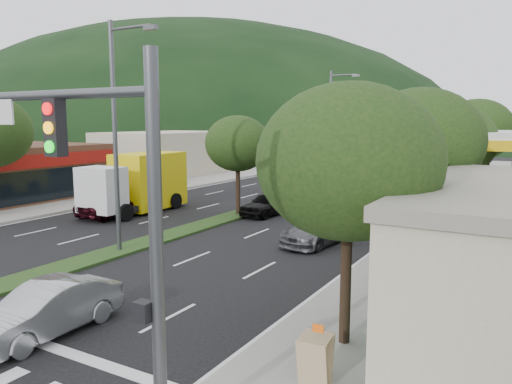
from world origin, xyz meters
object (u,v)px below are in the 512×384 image
Objects in this scene: car_queue_b at (319,229)px; car_queue_f at (415,176)px; tree_r_c at (453,141)px; tree_r_e at (490,131)px; box_truck at (140,184)px; tree_med_far at (369,128)px; traffic_signal at (87,187)px; tree_med_near at (238,144)px; tree_r_a at (349,162)px; car_queue_c at (323,196)px; tree_r_d at (477,130)px; streetlight_mid at (332,123)px; car_queue_d at (426,184)px; streetlight_near at (118,126)px; a_frame_sign at (315,356)px; suv_maroon at (114,206)px; car_queue_a at (268,204)px; sedan_silver at (46,310)px; car_queue_e at (377,189)px; tree_r_b at (420,141)px; motorhome at (395,177)px.

car_queue_f reaches higher than car_queue_b.
tree_r_c is 0.97× the size of tree_r_e.
tree_r_e reaches higher than box_truck.
tree_med_far is at bearing 116.57° from tree_r_c.
traffic_signal reaches higher than tree_r_e.
tree_r_a is at bearing -49.40° from tree_med_near.
car_queue_c is at bearing 119.16° from car_queue_b.
tree_r_d reaches higher than car_queue_c.
streetlight_mid is 1.89× the size of car_queue_d.
car_queue_b is (6.88, 5.97, -4.88)m from streetlight_near.
car_queue_d is 3.56× the size of a_frame_sign.
tree_r_d is 1.07× the size of tree_r_e.
traffic_signal reaches higher than tree_med_near.
car_queue_f is 0.66× the size of box_truck.
a_frame_sign reaches higher than car_queue_b.
suv_maroon is 1.12× the size of car_queue_a.
sedan_silver is (-7.32, -3.34, -4.10)m from tree_r_a.
traffic_signal is 21.53m from tree_med_near.
traffic_signal is at bearing -63.53° from car_queue_a.
car_queue_f is (5.85, 30.97, -4.85)m from streetlight_near.
tree_med_near is (-12.00, -2.00, -0.32)m from tree_r_c.
tree_med_far is at bearing 100.11° from car_queue_a.
suv_maroon is at bearing -102.03° from tree_med_far.
tree_med_far is at bearing 95.70° from sedan_silver.
tree_r_e is (0.00, 20.00, 0.14)m from tree_r_c.
car_queue_e reaches higher than suv_maroon.
car_queue_d reaches higher than sedan_silver.
suv_maroon is 13.49m from car_queue_b.
traffic_signal is 1.65× the size of car_queue_a.
car_queue_f reaches higher than sedan_silver.
tree_r_d is at bearing -134.63° from suv_maroon.
tree_med_far is 0.91× the size of box_truck.
tree_r_c is 11.22m from car_queue_a.
car_queue_b is (-4.91, -26.03, -4.19)m from tree_r_e.
streetlight_mid is at bearing 90.00° from streetlight_near.
tree_r_c is 0.93× the size of tree_med_far.
car_queue_a is at bearing -84.41° from streetlight_mid.
tree_r_b reaches higher than sedan_silver.
motorhome is (5.54, 8.56, 1.13)m from car_queue_a.
box_truck is at bearing 167.69° from tree_r_b.
suv_maroon is 1.21× the size of car_queue_c.
car_queue_d is 22.92m from box_truck.
sedan_silver is at bearing -110.74° from tree_r_c.
tree_med_far is 1.37× the size of car_queue_f.
suv_maroon is at bearing 79.85° from box_truck.
tree_r_e is 26.82m from car_queue_b.
tree_r_d is at bearing 1.46° from car_queue_e.
car_queue_f reaches higher than car_queue_a.
streetlight_mid reaches higher than motorhome.
tree_r_b reaches higher than tree_r_e.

